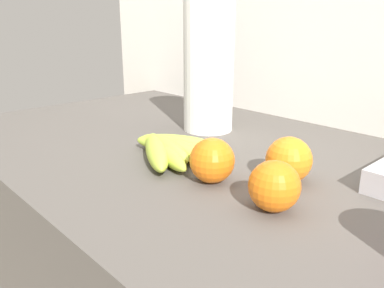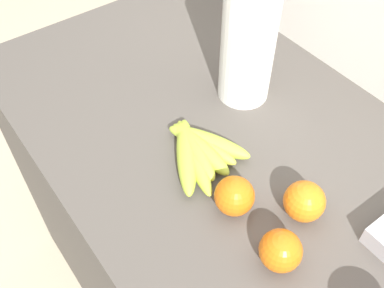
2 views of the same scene
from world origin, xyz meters
The scene contains 6 objects.
wall_back centered at (0.00, 0.38, 0.65)m, with size 1.88×0.06×1.30m, color silver.
banana_bunch centered at (-0.13, -0.08, 0.92)m, with size 0.20×0.19×0.04m.
orange_center centered at (0.13, -0.11, 0.94)m, with size 0.07×0.07×0.07m, color orange.
orange_back_left centered at (0.01, -0.10, 0.94)m, with size 0.07×0.07×0.07m, color orange.
orange_front centered at (0.09, -0.01, 0.94)m, with size 0.07×0.07×0.07m, color orange.
paper_towel_roll centered at (-0.22, 0.12, 1.05)m, with size 0.11×0.11×0.33m.
Camera 1 is at (0.42, -0.53, 1.16)m, focal length 36.58 mm.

